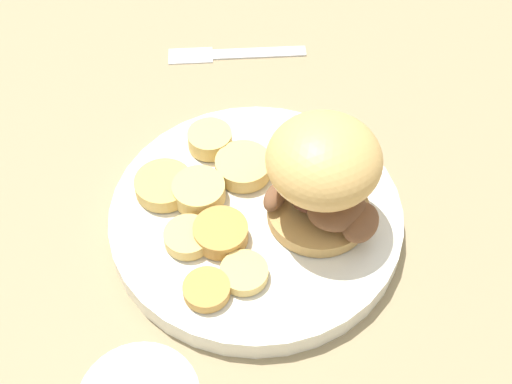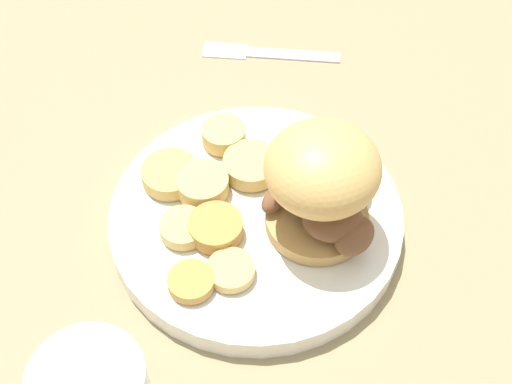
# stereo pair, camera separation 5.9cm
# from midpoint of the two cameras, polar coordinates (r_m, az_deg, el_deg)

# --- Properties ---
(ground_plane) EXTENTS (4.00, 4.00, 0.00)m
(ground_plane) POSITION_cam_midpoint_polar(r_m,az_deg,el_deg) (0.63, -2.68, -2.91)
(ground_plane) COLOR #937F5B
(dinner_plate) EXTENTS (0.25, 0.25, 0.02)m
(dinner_plate) POSITION_cam_midpoint_polar(r_m,az_deg,el_deg) (0.62, -2.73, -2.21)
(dinner_plate) COLOR white
(dinner_plate) RESTS_ON ground_plane
(sandwich) EXTENTS (0.11, 0.11, 0.10)m
(sandwich) POSITION_cam_midpoint_polar(r_m,az_deg,el_deg) (0.56, 2.54, 1.29)
(sandwich) COLOR tan
(sandwich) RESTS_ON dinner_plate
(potato_round_0) EXTENTS (0.04, 0.04, 0.02)m
(potato_round_0) POSITION_cam_midpoint_polar(r_m,az_deg,el_deg) (0.65, -6.29, 4.05)
(potato_round_0) COLOR #DBB766
(potato_round_0) RESTS_ON dinner_plate
(potato_round_1) EXTENTS (0.04, 0.04, 0.01)m
(potato_round_1) POSITION_cam_midpoint_polar(r_m,az_deg,el_deg) (0.56, -6.99, -7.96)
(potato_round_1) COLOR #BC8942
(potato_round_1) RESTS_ON dinner_plate
(potato_round_2) EXTENTS (0.05, 0.05, 0.01)m
(potato_round_2) POSITION_cam_midpoint_polar(r_m,az_deg,el_deg) (0.63, -10.06, 0.36)
(potato_round_2) COLOR tan
(potato_round_2) RESTS_ON dinner_plate
(potato_round_3) EXTENTS (0.05, 0.05, 0.02)m
(potato_round_3) POSITION_cam_midpoint_polar(r_m,az_deg,el_deg) (0.63, -3.70, 1.89)
(potato_round_3) COLOR #DBB766
(potato_round_3) RESTS_ON dinner_plate
(potato_round_4) EXTENTS (0.04, 0.04, 0.01)m
(potato_round_4) POSITION_cam_midpoint_polar(r_m,az_deg,el_deg) (0.57, -3.94, -6.67)
(potato_round_4) COLOR #DBB766
(potato_round_4) RESTS_ON dinner_plate
(potato_round_5) EXTENTS (0.05, 0.05, 0.02)m
(potato_round_5) POSITION_cam_midpoint_polar(r_m,az_deg,el_deg) (0.62, -7.34, -0.12)
(potato_round_5) COLOR #DBB766
(potato_round_5) RESTS_ON dinner_plate
(potato_round_6) EXTENTS (0.05, 0.05, 0.02)m
(potato_round_6) POSITION_cam_midpoint_polar(r_m,az_deg,el_deg) (0.59, -5.80, -3.38)
(potato_round_6) COLOR #BC8942
(potato_round_6) RESTS_ON dinner_plate
(potato_round_7) EXTENTS (0.04, 0.04, 0.01)m
(potato_round_7) POSITION_cam_midpoint_polar(r_m,az_deg,el_deg) (0.59, -8.33, -3.78)
(potato_round_7) COLOR #DBB766
(potato_round_7) RESTS_ON dinner_plate
(fork) EXTENTS (0.12, 0.11, 0.00)m
(fork) POSITION_cam_midpoint_polar(r_m,az_deg,el_deg) (0.78, -3.92, 10.90)
(fork) COLOR silver
(fork) RESTS_ON ground_plane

